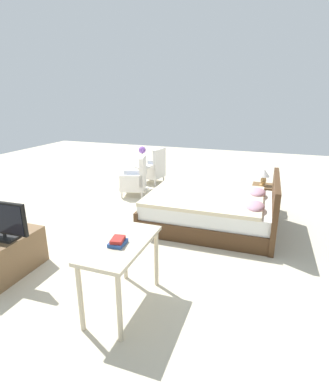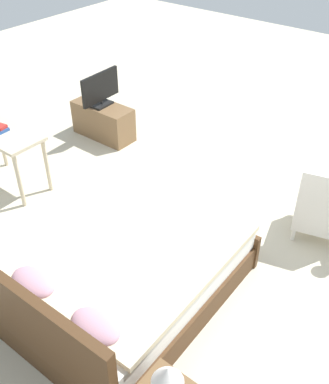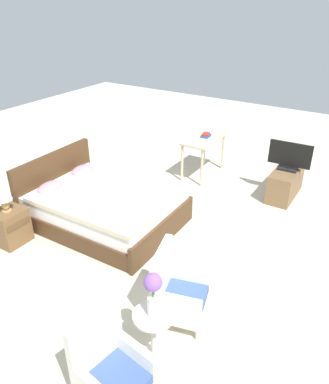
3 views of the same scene
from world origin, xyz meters
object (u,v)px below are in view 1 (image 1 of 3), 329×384
Objects in this scene: armchair_by_window_right at (136,180)px; table_lamp at (264,175)px; armchair_by_window_left at (154,169)px; tv_flatscreen at (2,220)px; bed at (212,210)px; side_table at (143,174)px; flower_vase at (142,154)px; book_stack at (118,242)px; vanity_desk at (121,252)px; tv_stand at (9,257)px; nightstand at (262,198)px.

table_lamp is (-0.02, 2.77, 0.36)m from armchair_by_window_right.
tv_flatscreen is (4.61, -0.17, 0.40)m from armchair_by_window_left.
side_table is (-1.65, -2.05, 0.06)m from bed.
armchair_by_window_right is at bearing -89.60° from table_lamp.
bed is at bearing 51.11° from side_table.
armchair_by_window_left is at bearing 173.20° from flower_vase.
side_table is at bearing -173.26° from armchair_by_window_right.
side_table is at bearing -159.56° from book_stack.
bed is 2.50m from vanity_desk.
side_table is 4.04m from tv_stand.
table_lamp is at bearing 90.40° from armchair_by_window_right.
armchair_by_window_right is 2.77m from nightstand.
nightstand is (0.54, 2.84, -0.61)m from flower_vase.
nightstand is at bearing 79.27° from flower_vase.
armchair_by_window_right is 4.66× the size of book_stack.
nightstand is 0.54× the size of tv_stand.
armchair_by_window_left is 4.63m from tv_flatscreen.
armchair_by_window_right is at bearing -89.60° from nightstand.
bed is 3.83× the size of side_table.
vanity_desk is (2.42, -0.51, 0.36)m from bed.
bed is 4.63× the size of flower_vase.
tv_stand is at bearing -2.11° from armchair_by_window_left.
flower_vase is at bearing -128.89° from bed.
table_lamp is 3.77m from vanity_desk.
flower_vase is (-0.56, -0.07, 0.49)m from armchair_by_window_right.
book_stack reaches higher than side_table.
book_stack is (2.48, -0.51, 0.51)m from bed.
flower_vase is (-1.65, -2.05, 0.57)m from bed.
bed is at bearing 168.12° from vanity_desk.
table_lamp is (0.00, 0.00, 0.47)m from nightstand.
armchair_by_window_left and armchair_by_window_right have the same top height.
flower_vase is (0.00, 0.00, 0.51)m from side_table.
armchair_by_window_right is at bearing 177.23° from tv_flatscreen.
armchair_by_window_right is 3.89m from book_stack.
flower_vase reaches higher than armchair_by_window_left.
armchair_by_window_right is 1.28× the size of tv_flatscreen.
vanity_desk is 0.16m from book_stack.
armchair_by_window_left is 4.94m from book_stack.
flower_vase reaches higher than armchair_by_window_right.
tv_stand is (3.50, -2.94, -0.00)m from nightstand.
book_stack is (3.57, 1.47, 0.43)m from armchair_by_window_right.
armchair_by_window_left is at bearing -138.18° from bed.
flower_vase is 4.05m from tv_flatscreen.
armchair_by_window_left is (-2.22, -1.98, 0.08)m from bed.
table_lamp is 0.32× the size of vanity_desk.
bed reaches higher than armchair_by_window_right.
flower_vase is 2.89m from table_lamp.
nightstand is (0.54, 2.84, -0.10)m from side_table.
armchair_by_window_left is at bearing -111.68° from table_lamp.
tv_stand is 0.51m from tv_flatscreen.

